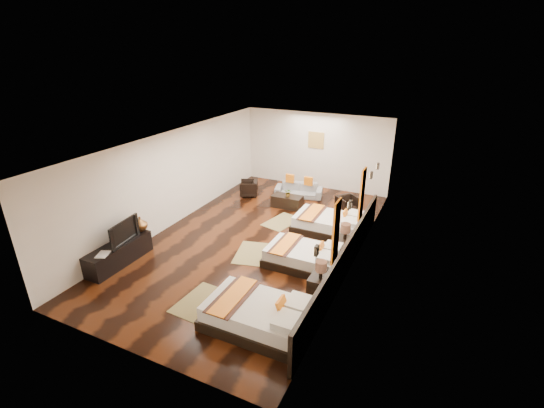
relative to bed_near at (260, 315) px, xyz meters
The scene contains 30 objects.
floor 3.61m from the bed_near, 118.12° to the left, with size 5.50×9.50×0.01m, color black.
ceiling 4.40m from the bed_near, 118.12° to the left, with size 5.50×9.50×0.01m, color white.
back_wall 8.18m from the bed_near, 102.08° to the left, with size 5.50×0.01×2.80m, color silver.
left_wall 5.58m from the bed_near, 144.47° to the left, with size 0.01×9.50×2.80m, color silver.
right_wall 3.53m from the bed_near, 71.64° to the left, with size 0.01×9.50×2.80m, color silver.
headboard_panel 2.59m from the bed_near, 66.89° to the left, with size 0.08×6.60×0.90m, color black.
bed_near is the anchor object (origin of this frame).
bed_mid 2.45m from the bed_near, 90.06° to the left, with size 1.87×1.18×0.71m.
bed_far 4.47m from the bed_near, 90.01° to the left, with size 2.00×1.26×0.76m.
nightstand_a 1.56m from the bed_near, 61.25° to the left, with size 0.46×0.46×0.90m.
nightstand_b 3.36m from the bed_near, 77.13° to the left, with size 0.47×0.47×0.93m.
jute_mat_near 1.55m from the bed_near, behind, with size 0.75×1.20×0.01m, color olive.
jute_mat_mid 2.82m from the bed_near, 121.72° to the left, with size 0.75×1.20×0.01m, color olive.
jute_mat_far 4.74m from the bed_near, 108.80° to the left, with size 0.75×1.20×0.01m, color olive.
tv_console 4.23m from the bed_near, behind, with size 0.50×1.80×0.55m, color black.
tv 4.24m from the bed_near, behind, with size 1.02×0.13×0.59m, color black.
book 4.21m from the bed_near, behind, with size 0.25×0.34×0.03m, color black.
figurine 4.44m from the bed_near, 161.79° to the left, with size 0.36×0.36×0.38m, color brown.
sofa 6.91m from the bed_near, 105.41° to the left, with size 1.66×0.65×0.48m, color gray.
armchair_left 6.93m from the bed_near, 120.32° to the left, with size 0.60×0.62×0.56m, color black.
armchair_right 6.04m from the bed_near, 89.12° to the left, with size 0.59×0.61×0.55m, color black.
coffee_table 5.91m from the bed_near, 108.12° to the left, with size 1.00×0.50×0.40m, color black.
table_plant 5.84m from the bed_near, 107.74° to the left, with size 0.25×0.22×0.28m, color #256421.
orange_panel_a 2.18m from the bed_near, 50.96° to the left, with size 0.04×0.40×1.30m, color #D86014.
orange_panel_b 3.90m from the bed_near, 73.43° to the left, with size 0.04×0.40×1.30m, color #D86014.
sconce_near 1.88m from the bed_near, ahead, with size 0.07×0.12×0.18m.
sconce_mid 3.02m from the bed_near, 66.99° to the left, with size 0.07×0.12×0.18m.
sconce_far 4.94m from the bed_near, 77.57° to the left, with size 0.07×0.12×0.18m.
sconce_lounge 5.79m from the bed_near, 79.56° to the left, with size 0.07×0.12×0.18m.
gold_artwork 8.23m from the bed_near, 102.11° to the left, with size 0.60×0.04×0.60m, color #AD873F.
Camera 1 is at (4.43, -8.38, 5.07)m, focal length 25.12 mm.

